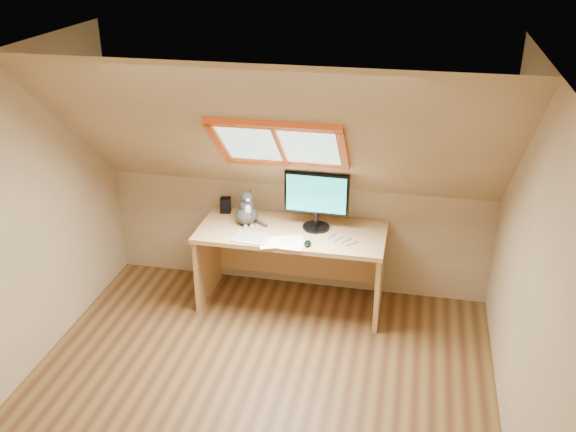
# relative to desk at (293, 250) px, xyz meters

# --- Properties ---
(ground) EXTENTS (3.50, 3.50, 0.00)m
(ground) POSITION_rel_desk_xyz_m (-0.02, -1.45, -0.51)
(ground) COLOR brown
(ground) RESTS_ON ground
(room_shell) EXTENTS (3.52, 3.52, 2.41)m
(room_shell) POSITION_rel_desk_xyz_m (-0.02, -1.54, 0.92)
(room_shell) COLOR tan
(room_shell) RESTS_ON ground
(desk) EXTENTS (1.62, 0.71, 0.74)m
(desk) POSITION_rel_desk_xyz_m (0.00, 0.00, 0.00)
(desk) COLOR tan
(desk) RESTS_ON ground
(monitor) EXTENTS (0.55, 0.23, 0.51)m
(monitor) POSITION_rel_desk_xyz_m (0.20, 0.01, 0.52)
(monitor) COLOR black
(monitor) RESTS_ON desk
(cat) EXTENTS (0.27, 0.29, 0.35)m
(cat) POSITION_rel_desk_xyz_m (-0.41, -0.02, 0.35)
(cat) COLOR #3C3735
(cat) RESTS_ON desk
(desk_speaker) EXTENTS (0.11, 0.11, 0.14)m
(desk_speaker) POSITION_rel_desk_xyz_m (-0.66, 0.18, 0.29)
(desk_speaker) COLOR black
(desk_speaker) RESTS_ON desk
(graphics_tablet) EXTENTS (0.32, 0.24, 0.01)m
(graphics_tablet) POSITION_rel_desk_xyz_m (-0.29, -0.30, 0.23)
(graphics_tablet) COLOR #B2B2B7
(graphics_tablet) RESTS_ON desk
(mouse) EXTENTS (0.07, 0.11, 0.03)m
(mouse) POSITION_rel_desk_xyz_m (0.18, -0.32, 0.24)
(mouse) COLOR black
(mouse) RESTS_ON desk
(papers) EXTENTS (0.35, 0.30, 0.01)m
(papers) POSITION_rel_desk_xyz_m (-0.10, -0.33, 0.23)
(papers) COLOR white
(papers) RESTS_ON desk
(cables) EXTENTS (0.51, 0.26, 0.01)m
(cables) POSITION_rel_desk_xyz_m (0.36, -0.19, 0.23)
(cables) COLOR silver
(cables) RESTS_ON desk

